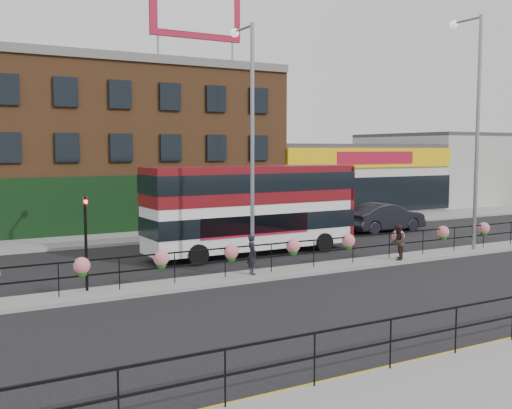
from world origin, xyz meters
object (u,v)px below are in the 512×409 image
pedestrian_a (252,254)px  lamp_column_east (473,112)px  lamp_column_west (249,127)px  double_decker_bus (253,200)px  pedestrian_b (398,242)px  car (384,217)px

pedestrian_a → lamp_column_east: (11.98, 0.10, 5.74)m
pedestrian_a → lamp_column_east: lamp_column_east is taller
pedestrian_a → lamp_column_west: (0.00, 0.23, 4.82)m
double_decker_bus → pedestrian_a: 5.38m
lamp_column_west → lamp_column_east: (11.98, -0.13, 0.92)m
double_decker_bus → lamp_column_east: 11.20m
double_decker_bus → lamp_column_west: (-2.52, -4.24, 3.20)m
pedestrian_a → lamp_column_west: lamp_column_west is taller
pedestrian_a → pedestrian_b: pedestrian_b is taller
lamp_column_west → double_decker_bus: bearing=59.3°
double_decker_bus → pedestrian_b: bearing=-48.4°
double_decker_bus → pedestrian_b: 6.80m
car → lamp_column_east: lamp_column_east is taller
double_decker_bus → lamp_column_east: size_ratio=0.94×
lamp_column_west → pedestrian_a: bearing=-90.6°
car → pedestrian_b: (-6.25, -7.94, 0.06)m
pedestrian_a → lamp_column_west: bearing=8.8°
pedestrian_a → pedestrian_b: 6.92m
lamp_column_east → double_decker_bus: bearing=155.2°
lamp_column_west → car: bearing=28.8°
pedestrian_a → lamp_column_west: size_ratio=0.16×
pedestrian_b → lamp_column_east: 7.68m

